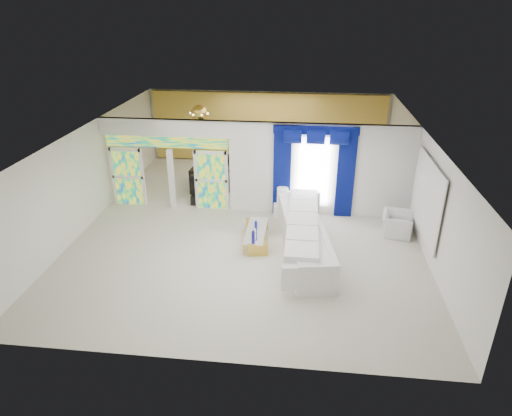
# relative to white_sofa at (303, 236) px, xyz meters

# --- Properties ---
(floor) EXTENTS (12.00, 12.00, 0.00)m
(floor) POSITION_rel_white_sofa_xyz_m (-1.65, 1.46, -0.43)
(floor) COLOR #B7AF9E
(floor) RESTS_ON ground
(dividing_wall) EXTENTS (5.70, 0.18, 3.00)m
(dividing_wall) POSITION_rel_white_sofa_xyz_m (0.50, 2.46, 1.07)
(dividing_wall) COLOR white
(dividing_wall) RESTS_ON ground
(dividing_header) EXTENTS (4.30, 0.18, 0.55)m
(dividing_header) POSITION_rel_white_sofa_xyz_m (-4.50, 2.46, 2.29)
(dividing_header) COLOR white
(dividing_header) RESTS_ON dividing_wall
(stained_panel_left) EXTENTS (0.95, 0.04, 2.00)m
(stained_panel_left) POSITION_rel_white_sofa_xyz_m (-5.93, 2.46, 0.57)
(stained_panel_left) COLOR #994C3F
(stained_panel_left) RESTS_ON ground
(stained_panel_right) EXTENTS (0.95, 0.04, 2.00)m
(stained_panel_right) POSITION_rel_white_sofa_xyz_m (-3.08, 2.46, 0.57)
(stained_panel_right) COLOR #994C3F
(stained_panel_right) RESTS_ON ground
(stained_transom) EXTENTS (4.00, 0.05, 0.35)m
(stained_transom) POSITION_rel_white_sofa_xyz_m (-4.50, 2.46, 1.82)
(stained_transom) COLOR #994C3F
(stained_transom) RESTS_ON dividing_header
(window_pane) EXTENTS (1.00, 0.02, 2.30)m
(window_pane) POSITION_rel_white_sofa_xyz_m (0.25, 2.36, 1.02)
(window_pane) COLOR white
(window_pane) RESTS_ON dividing_wall
(blue_drape_left) EXTENTS (0.55, 0.10, 2.80)m
(blue_drape_left) POSITION_rel_white_sofa_xyz_m (-0.75, 2.33, 0.97)
(blue_drape_left) COLOR #031342
(blue_drape_left) RESTS_ON ground
(blue_drape_right) EXTENTS (0.55, 0.10, 2.80)m
(blue_drape_right) POSITION_rel_white_sofa_xyz_m (1.25, 2.33, 0.97)
(blue_drape_right) COLOR #031342
(blue_drape_right) RESTS_ON ground
(blue_pelmet) EXTENTS (2.60, 0.12, 0.25)m
(blue_pelmet) POSITION_rel_white_sofa_xyz_m (0.25, 2.33, 2.39)
(blue_pelmet) COLOR #031342
(blue_pelmet) RESTS_ON dividing_wall
(wall_mirror) EXTENTS (0.04, 2.70, 1.90)m
(wall_mirror) POSITION_rel_white_sofa_xyz_m (3.29, 0.46, 1.12)
(wall_mirror) COLOR white
(wall_mirror) RESTS_ON ground
(gold_curtains) EXTENTS (9.70, 0.12, 2.90)m
(gold_curtains) POSITION_rel_white_sofa_xyz_m (-1.65, 7.36, 1.07)
(gold_curtains) COLOR #B3962A
(gold_curtains) RESTS_ON ground
(white_sofa) EXTENTS (1.72, 4.64, 0.87)m
(white_sofa) POSITION_rel_white_sofa_xyz_m (0.00, 0.00, 0.00)
(white_sofa) COLOR silver
(white_sofa) RESTS_ON ground
(coffee_table) EXTENTS (0.83, 1.74, 0.37)m
(coffee_table) POSITION_rel_white_sofa_xyz_m (-1.35, 0.30, -0.25)
(coffee_table) COLOR gold
(coffee_table) RESTS_ON ground
(console_table) EXTENTS (1.18, 0.43, 0.39)m
(console_table) POSITION_rel_white_sofa_xyz_m (-0.40, 2.13, -0.24)
(console_table) COLOR white
(console_table) RESTS_ON ground
(table_lamp) EXTENTS (0.36, 0.36, 0.58)m
(table_lamp) POSITION_rel_white_sofa_xyz_m (-0.70, 2.13, 0.24)
(table_lamp) COLOR white
(table_lamp) RESTS_ON console_table
(armchair) EXTENTS (1.05, 1.14, 0.64)m
(armchair) POSITION_rel_white_sofa_xyz_m (2.78, 1.28, -0.11)
(armchair) COLOR silver
(armchair) RESTS_ON ground
(grand_piano) EXTENTS (1.50, 1.89, 0.91)m
(grand_piano) POSITION_rel_white_sofa_xyz_m (-3.37, 4.31, 0.02)
(grand_piano) COLOR black
(grand_piano) RESTS_ON ground
(piano_bench) EXTENTS (0.99, 0.44, 0.32)m
(piano_bench) POSITION_rel_white_sofa_xyz_m (-3.37, 2.71, -0.27)
(piano_bench) COLOR black
(piano_bench) RESTS_ON ground
(tv_console) EXTENTS (0.62, 0.57, 0.81)m
(tv_console) POSITION_rel_white_sofa_xyz_m (-6.38, 3.73, -0.03)
(tv_console) COLOR tan
(tv_console) RESTS_ON ground
(chandelier) EXTENTS (0.60, 0.60, 0.60)m
(chandelier) POSITION_rel_white_sofa_xyz_m (-3.95, 4.86, 2.22)
(chandelier) COLOR gold
(chandelier) RESTS_ON ceiling
(decanters) EXTENTS (0.12, 1.05, 0.29)m
(decanters) POSITION_rel_white_sofa_xyz_m (-1.36, 0.13, 0.04)
(decanters) COLOR navy
(decanters) RESTS_ON coffee_table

